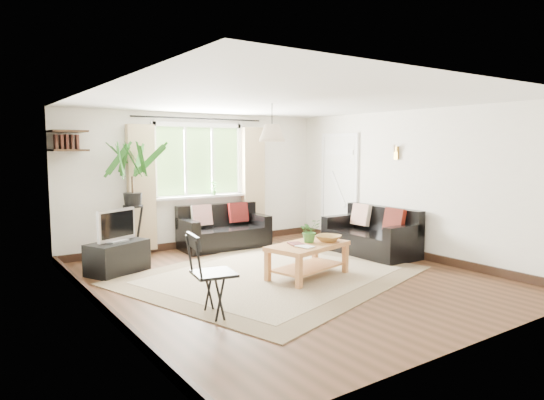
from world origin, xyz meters
TOP-DOWN VIEW (x-y plane):
  - floor at (0.00, 0.00)m, footprint 5.50×5.50m
  - ceiling at (0.00, 0.00)m, footprint 5.50×5.50m
  - wall_back at (0.00, 2.75)m, footprint 5.00×0.02m
  - wall_front at (0.00, -2.75)m, footprint 5.00×0.02m
  - wall_left at (-2.50, 0.00)m, footprint 0.02×5.50m
  - wall_right at (2.50, 0.00)m, footprint 0.02×5.50m
  - rug at (-0.10, 0.25)m, footprint 4.44×4.09m
  - window at (0.00, 2.71)m, footprint 2.50×0.16m
  - door at (2.47, 1.70)m, footprint 0.06×0.96m
  - corner_shelf at (-2.25, 2.50)m, footprint 0.50×0.50m
  - pendant_lamp at (0.00, 0.40)m, footprint 0.36×0.36m
  - wall_sconce at (2.43, 0.30)m, footprint 0.12×0.12m
  - sofa_back at (0.28, 2.30)m, footprint 1.59×0.86m
  - sofa_right at (2.04, 0.45)m, footprint 1.60×0.80m
  - coffee_table at (0.25, -0.10)m, footprint 1.28×0.89m
  - table_plant at (0.34, -0.03)m, footprint 0.31×0.27m
  - bowl at (0.60, -0.13)m, footprint 0.46×0.46m
  - book_a at (-0.01, -0.28)m, footprint 0.20×0.25m
  - book_b at (-0.00, -0.04)m, footprint 0.22×0.26m
  - tv_stand at (-1.83, 1.64)m, footprint 0.96×0.78m
  - tv at (-1.83, 1.64)m, footprint 0.67×0.47m
  - palm_stand at (-1.35, 2.32)m, footprint 0.93×0.93m
  - folding_chair at (-1.54, -0.75)m, footprint 0.54×0.54m
  - sill_plant at (0.25, 2.63)m, footprint 0.14×0.10m

SIDE VIEW (x-z plane):
  - floor at x=0.00m, z-range 0.00..0.00m
  - rug at x=-0.10m, z-range 0.00..0.02m
  - tv_stand at x=-1.83m, z-range 0.00..0.45m
  - coffee_table at x=0.25m, z-range 0.00..0.47m
  - sofa_back at x=0.28m, z-range 0.00..0.73m
  - sofa_right at x=2.04m, z-range 0.00..0.75m
  - folding_chair at x=-1.54m, z-range 0.00..0.90m
  - book_a at x=-0.01m, z-range 0.47..0.49m
  - book_b at x=0.00m, z-range 0.47..0.50m
  - bowl at x=0.60m, z-range 0.47..0.56m
  - table_plant at x=0.34m, z-range 0.47..0.80m
  - tv at x=-1.83m, z-range 0.45..0.95m
  - palm_stand at x=-1.35m, z-range 0.00..1.90m
  - door at x=2.47m, z-range -0.03..2.03m
  - sill_plant at x=0.25m, z-range 0.93..1.20m
  - wall_back at x=0.00m, z-range 0.00..2.40m
  - wall_front at x=0.00m, z-range 0.00..2.40m
  - wall_left at x=-2.50m, z-range 0.00..2.40m
  - wall_right at x=2.50m, z-range 0.00..2.40m
  - window at x=0.00m, z-range 0.47..2.63m
  - wall_sconce at x=2.43m, z-range 1.60..1.88m
  - corner_shelf at x=-2.25m, z-range 1.72..2.06m
  - pendant_lamp at x=0.00m, z-range 1.78..2.32m
  - ceiling at x=0.00m, z-range 2.40..2.40m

